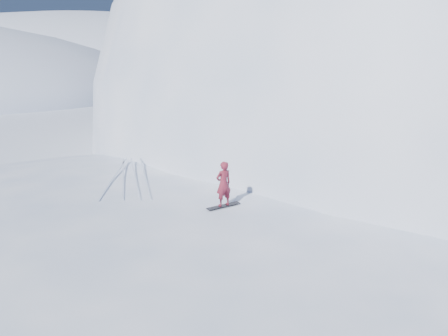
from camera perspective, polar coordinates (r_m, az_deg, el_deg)
The scene contains 9 objects.
ground at distance 13.63m, azimuth -15.48°, elevation -18.37°, with size 400.00×400.00×0.00m, color white.
near_ridge at distance 15.90m, azimuth -8.91°, elevation -12.53°, with size 36.00×28.00×4.80m, color white.
summit_peak at distance 41.72m, azimuth 27.14°, elevation 4.11°, with size 60.00×56.00×56.00m, color white.
peak_shoulder at distance 32.25m, azimuth 12.34°, elevation 2.39°, with size 28.00×24.00×18.00m, color white.
far_ridge_c at distance 128.55m, azimuth -19.32°, elevation 12.21°, with size 140.00×90.00×36.00m, color white.
wind_bumps at distance 15.49m, azimuth -15.32°, elevation -13.79°, with size 16.00×14.40×1.00m.
snowboard at distance 14.06m, azimuth -0.07°, elevation -5.42°, with size 1.28×0.24×0.02m, color black.
snowboarder at distance 13.78m, azimuth -0.07°, elevation -2.28°, with size 0.59×0.38×1.61m, color maroon.
board_tracks at distance 17.80m, azimuth -13.35°, elevation -1.08°, with size 2.59×5.99×0.04m.
Camera 1 is at (3.64, -10.67, 7.67)m, focal length 32.00 mm.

